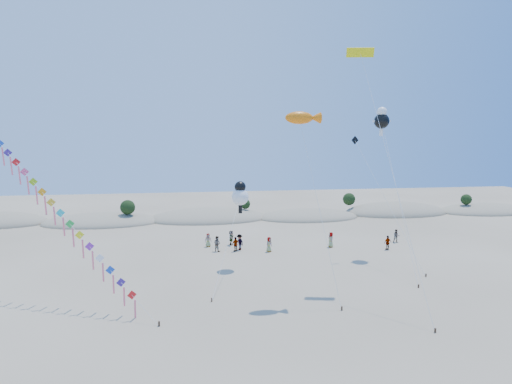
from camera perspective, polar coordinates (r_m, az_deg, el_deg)
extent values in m
plane|color=gray|center=(25.44, -1.54, -22.86)|extent=(160.00, 160.00, 0.00)
ellipsoid|color=gray|center=(68.94, -19.83, -3.89)|extent=(17.60, 9.68, 3.00)
ellipsoid|color=#1F3312|center=(68.79, -19.86, -3.22)|extent=(14.08, 6.34, 0.70)
ellipsoid|color=gray|center=(68.40, -6.42, -3.59)|extent=(19.00, 10.45, 3.40)
ellipsoid|color=#1F3312|center=(68.23, -6.43, -2.82)|extent=(15.20, 6.84, 0.76)
ellipsoid|color=gray|center=(69.55, 6.94, -3.42)|extent=(16.40, 9.02, 2.80)
ellipsoid|color=#1F3312|center=(69.42, 6.95, -2.79)|extent=(13.12, 5.90, 0.66)
ellipsoid|color=gray|center=(77.04, 18.11, -2.69)|extent=(18.00, 9.90, 3.80)
ellipsoid|color=#1F3312|center=(76.87, 18.14, -1.92)|extent=(14.40, 6.48, 0.72)
ellipsoid|color=gray|center=(84.51, 28.21, -2.34)|extent=(16.80, 9.24, 3.00)
ellipsoid|color=#1F3312|center=(84.39, 28.24, -1.79)|extent=(13.44, 6.05, 0.67)
sphere|color=black|center=(66.69, -16.74, -1.97)|extent=(2.20, 2.20, 2.20)
sphere|color=black|center=(68.63, -1.44, -1.61)|extent=(1.60, 1.60, 1.60)
sphere|color=black|center=(74.40, 12.30, -0.93)|extent=(2.10, 2.10, 2.10)
sphere|color=black|center=(81.52, 26.23, -0.90)|extent=(1.80, 1.80, 1.80)
cube|color=#3F2D1E|center=(31.18, -12.80, -16.76)|extent=(0.12, 0.12, 0.35)
cylinder|color=silver|center=(38.84, -28.32, 2.17)|extent=(21.38, 16.17, 19.85)
cube|color=red|center=(32.12, -16.22, -13.04)|extent=(1.28, 0.50, 1.35)
cube|color=#F76889|center=(32.53, -15.81, -14.84)|extent=(0.19, 0.45, 1.55)
cube|color=#42238E|center=(32.56, -17.57, -11.41)|extent=(1.28, 0.50, 1.35)
cube|color=#F76889|center=(32.94, -17.17, -13.20)|extent=(0.19, 0.45, 1.55)
cube|color=blue|center=(33.04, -18.87, -9.82)|extent=(1.28, 0.50, 1.35)
cube|color=#F76889|center=(33.39, -18.47, -11.61)|extent=(0.19, 0.45, 1.55)
cube|color=white|center=(33.56, -20.12, -8.27)|extent=(1.28, 0.50, 1.35)
cube|color=#F76889|center=(33.88, -19.72, -10.05)|extent=(0.19, 0.45, 1.55)
cube|color=purple|center=(34.12, -21.31, -6.77)|extent=(1.28, 0.50, 1.35)
cube|color=#F76889|center=(34.41, -20.92, -8.53)|extent=(0.19, 0.45, 1.55)
cube|color=#FFF81A|center=(34.72, -22.47, -5.32)|extent=(1.28, 0.50, 1.35)
cube|color=#F76889|center=(34.97, -22.07, -7.06)|extent=(0.19, 0.45, 1.55)
cube|color=green|center=(35.36, -23.57, -3.91)|extent=(1.28, 0.50, 1.35)
cube|color=#F76889|center=(35.58, -23.18, -5.63)|extent=(0.19, 0.45, 1.55)
cube|color=#1AC3C8|center=(36.03, -24.63, -2.55)|extent=(1.28, 0.50, 1.35)
cube|color=#F76889|center=(36.21, -24.25, -4.26)|extent=(0.19, 0.45, 1.55)
cube|color=yellow|center=(36.72, -25.65, -1.25)|extent=(1.28, 0.50, 1.35)
cube|color=#F76889|center=(36.88, -25.27, -2.92)|extent=(0.19, 0.45, 1.55)
cube|color=orange|center=(37.45, -26.64, 0.01)|extent=(1.28, 0.50, 1.35)
cube|color=#F76889|center=(37.58, -26.26, -1.64)|extent=(0.19, 0.45, 1.55)
cube|color=#94C717|center=(38.21, -27.58, 1.22)|extent=(1.28, 0.50, 1.35)
cube|color=#F76889|center=(38.31, -27.20, -0.40)|extent=(0.19, 0.45, 1.55)
cube|color=#FF5084|center=(38.99, -28.48, 2.38)|extent=(1.28, 0.50, 1.35)
cube|color=#F76889|center=(39.07, -28.12, 0.79)|extent=(0.19, 0.45, 1.55)
cube|color=red|center=(39.80, -29.36, 3.49)|extent=(1.28, 0.50, 1.35)
cube|color=#F76889|center=(39.85, -28.99, 1.93)|extent=(0.19, 0.45, 1.55)
cube|color=#42238E|center=(40.63, -30.19, 4.56)|extent=(1.28, 0.50, 1.35)
cube|color=#F76889|center=(40.66, -29.83, 3.03)|extent=(0.19, 0.45, 1.55)
cube|color=blue|center=(41.48, -31.00, 5.59)|extent=(1.28, 0.50, 1.35)
cube|color=#F76889|center=(41.48, -30.65, 4.09)|extent=(0.19, 0.45, 1.55)
cube|color=#3F2D1E|center=(33.58, 11.37, -14.97)|extent=(0.10, 0.10, 0.30)
cylinder|color=silver|center=(33.03, 8.53, -2.61)|extent=(2.47, 3.90, 14.33)
ellipsoid|color=orange|center=(34.11, 5.79, 9.82)|extent=(2.26, 1.00, 1.00)
cone|color=orange|center=(34.45, 7.85, 9.76)|extent=(0.90, 0.90, 0.90)
cube|color=#3F2D1E|center=(34.70, -5.93, -14.12)|extent=(0.10, 0.10, 0.30)
cylinder|color=silver|center=(38.08, -3.82, -6.86)|extent=(3.38, 9.03, 7.03)
sphere|color=white|center=(41.98, -2.12, -0.66)|extent=(1.66, 1.66, 1.66)
sphere|color=black|center=(41.86, -2.13, 0.70)|extent=(1.11, 1.11, 1.11)
cube|color=black|center=(42.17, -2.12, -2.31)|extent=(0.35, 0.18, 0.80)
cube|color=#3F2D1E|center=(39.98, 20.85, -11.65)|extent=(0.10, 0.10, 0.30)
cylinder|color=silver|center=(43.64, 18.40, -0.36)|extent=(1.47, 11.44, 14.59)
sphere|color=black|center=(48.77, 16.41, 9.06)|extent=(1.64, 1.64, 1.64)
sphere|color=white|center=(48.82, 16.45, 10.21)|extent=(1.07, 1.07, 1.07)
cube|color=white|center=(48.74, 16.35, 7.63)|extent=(0.35, 0.18, 0.80)
cube|color=white|center=(48.48, 15.65, 9.10)|extent=(0.60, 0.15, 0.25)
cube|color=white|center=(49.07, 17.15, 9.02)|extent=(0.60, 0.15, 0.25)
cube|color=#3F2D1E|center=(31.87, 22.78, -16.66)|extent=(0.10, 0.10, 0.30)
cylinder|color=silver|center=(34.24, 17.74, 2.36)|extent=(1.02, 11.75, 20.13)
cube|color=yellow|center=(39.96, 13.71, 17.63)|extent=(2.40, 0.98, 0.84)
cube|color=black|center=(39.98, 13.70, 17.63)|extent=(2.32, 0.59, 0.19)
cube|color=#3F2D1E|center=(43.18, 21.71, -10.28)|extent=(0.10, 0.10, 0.30)
cylinder|color=silver|center=(44.44, 17.18, -1.51)|extent=(4.00, 8.26, 12.55)
cube|color=black|center=(46.92, 13.06, 6.75)|extent=(0.89, 0.27, 0.91)
imported|color=slate|center=(48.87, -5.23, -6.88)|extent=(1.09, 1.06, 1.76)
imported|color=slate|center=(48.70, -2.73, -6.97)|extent=(1.05, 0.84, 1.67)
imported|color=slate|center=(48.56, 1.75, -7.00)|extent=(0.98, 0.93, 1.68)
imported|color=slate|center=(49.34, -2.21, -6.69)|extent=(1.19, 1.35, 1.82)
imported|color=slate|center=(51.27, 9.95, -6.28)|extent=(0.62, 0.90, 1.78)
imported|color=slate|center=(51.02, -6.40, -6.39)|extent=(0.82, 0.58, 1.60)
imported|color=slate|center=(51.68, 17.15, -6.47)|extent=(1.03, 0.62, 1.64)
imported|color=slate|center=(55.43, 18.21, -5.60)|extent=(0.95, 0.85, 1.63)
imported|color=slate|center=(51.65, -3.33, -6.11)|extent=(0.83, 1.68, 1.74)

